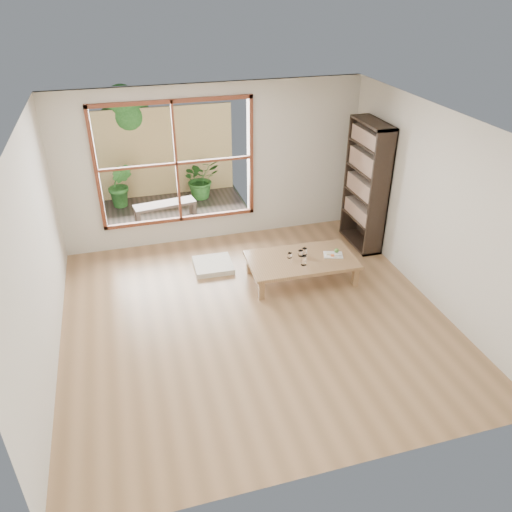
{
  "coord_description": "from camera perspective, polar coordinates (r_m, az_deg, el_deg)",
  "views": [
    {
      "loc": [
        -1.46,
        -5.23,
        4.08
      ],
      "look_at": [
        0.21,
        0.66,
        0.55
      ],
      "focal_mm": 35.0,
      "sensor_mm": 36.0,
      "label": 1
    }
  ],
  "objects": [
    {
      "name": "garden_bench",
      "position": [
        9.3,
        -10.37,
        5.62
      ],
      "size": [
        1.15,
        0.49,
        0.35
      ],
      "rotation": [
        0.0,
        0.0,
        0.15
      ],
      "color": "black",
      "rests_on": "deck"
    },
    {
      "name": "glass_tall",
      "position": [
        7.25,
        5.48,
        -0.5
      ],
      "size": [
        0.08,
        0.08,
        0.14
      ],
      "primitive_type": "cylinder",
      "color": "silver",
      "rests_on": "low_table"
    },
    {
      "name": "low_table",
      "position": [
        7.45,
        5.23,
        -0.57
      ],
      "size": [
        1.62,
        0.94,
        0.35
      ],
      "rotation": [
        0.0,
        0.0,
        -0.03
      ],
      "color": "#966E48",
      "rests_on": "ground"
    },
    {
      "name": "food_tray",
      "position": [
        7.57,
        8.88,
        0.24
      ],
      "size": [
        0.32,
        0.27,
        0.09
      ],
      "rotation": [
        0.0,
        0.0,
        -0.31
      ],
      "color": "white",
      "rests_on": "low_table"
    },
    {
      "name": "bamboo_fence",
      "position": [
        10.33,
        -10.55,
        11.55
      ],
      "size": [
        2.8,
        0.06,
        1.8
      ],
      "primitive_type": "cube",
      "color": "tan",
      "rests_on": "ground"
    },
    {
      "name": "glass_small",
      "position": [
        7.42,
        3.88,
        0.07
      ],
      "size": [
        0.06,
        0.06,
        0.08
      ],
      "primitive_type": "cylinder",
      "color": "silver",
      "rests_on": "low_table"
    },
    {
      "name": "glass_mid",
      "position": [
        7.51,
        5.56,
        0.51
      ],
      "size": [
        0.07,
        0.07,
        0.11
      ],
      "primitive_type": "cylinder",
      "color": "silver",
      "rests_on": "low_table"
    },
    {
      "name": "bookshelf",
      "position": [
        8.32,
        12.46,
        7.84
      ],
      "size": [
        0.33,
        0.94,
        2.08
      ],
      "primitive_type": "cube",
      "color": "black",
      "rests_on": "ground"
    },
    {
      "name": "deck",
      "position": [
        9.73,
        -9.37,
        4.76
      ],
      "size": [
        2.8,
        2.0,
        0.05
      ],
      "primitive_type": "cube",
      "color": "#322924",
      "rests_on": "ground"
    },
    {
      "name": "glass_short",
      "position": [
        7.48,
        5.1,
        0.33
      ],
      "size": [
        0.07,
        0.07,
        0.09
      ],
      "primitive_type": "cylinder",
      "color": "silver",
      "rests_on": "low_table"
    },
    {
      "name": "shrub_right",
      "position": [
        10.19,
        -6.33,
        8.79
      ],
      "size": [
        0.87,
        0.8,
        0.8
      ],
      "primitive_type": "imported",
      "rotation": [
        0.0,
        0.0,
        0.28
      ],
      "color": "#2E6726",
      "rests_on": "deck"
    },
    {
      "name": "garden_tree",
      "position": [
        10.39,
        -14.97,
        15.35
      ],
      "size": [
        1.04,
        0.85,
        2.22
      ],
      "color": "#4C3D2D",
      "rests_on": "ground"
    },
    {
      "name": "floor_cushion",
      "position": [
        7.86,
        -4.93,
        -1.05
      ],
      "size": [
        0.61,
        0.61,
        0.09
      ],
      "primitive_type": "cube",
      "rotation": [
        0.0,
        0.0,
        -0.04
      ],
      "color": "beige",
      "rests_on": "ground"
    },
    {
      "name": "shrub_left",
      "position": [
        10.05,
        -15.23,
        7.84
      ],
      "size": [
        0.57,
        0.51,
        0.89
      ],
      "primitive_type": "imported",
      "rotation": [
        0.0,
        0.0,
        -0.26
      ],
      "color": "#2E6726",
      "rests_on": "deck"
    },
    {
      "name": "ground",
      "position": [
        6.79,
        -0.22,
        -6.94
      ],
      "size": [
        5.0,
        5.0,
        0.0
      ],
      "primitive_type": "plane",
      "color": "#A27A51",
      "rests_on": "ground"
    }
  ]
}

